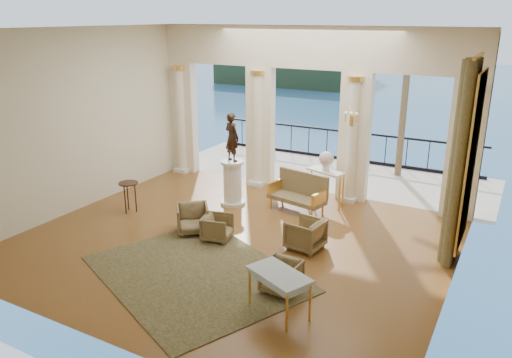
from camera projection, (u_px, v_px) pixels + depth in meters
The scene contains 23 objects.
floor at pixel (233, 241), 11.01m from camera, with size 9.00×9.00×0.00m, color #512613.
room_walls at pixel (199, 122), 9.18m from camera, with size 9.00×9.00×9.00m.
arcade at pixel (306, 100), 13.38m from camera, with size 9.00×0.56×4.50m.
terrace at pixel (328, 174), 15.85m from camera, with size 10.00×3.60×0.10m, color #BBAE99.
balustrade at pixel (346, 149), 17.04m from camera, with size 9.00×0.06×1.03m.
palm_tree at pixel (410, 39), 14.30m from camera, with size 2.00×2.00×4.50m.
headland at pixel (297, 63), 83.93m from camera, with size 22.00×18.00×6.00m, color black.
sea at pixel (481, 105), 62.81m from camera, with size 160.00×160.00×0.00m, color #235088.
curtain at pixel (461, 163), 9.66m from camera, with size 0.33×1.40×4.09m.
window_frame at pixel (471, 161), 9.55m from camera, with size 0.04×1.60×3.40m, color #EAAF4D.
wall_sconce at pixel (351, 120), 12.59m from camera, with size 0.30×0.11×0.33m.
rug at pixel (195, 273), 9.62m from camera, with size 3.99×3.10×0.02m, color #2E3518.
armchair_a at pixel (193, 217), 11.37m from camera, with size 0.70×0.65×0.72m, color #3F331A.
armchair_b at pixel (281, 275), 8.93m from camera, with size 0.63×0.59×0.65m, color #3F331A.
armchair_c at pixel (305, 233), 10.57m from camera, with size 0.70×0.66×0.72m, color #3F331A.
armchair_d at pixel (217, 226), 11.01m from camera, with size 0.60×0.56×0.62m, color #3F331A.
settee at pixel (299, 192), 12.63m from camera, with size 1.57×0.91×0.98m.
game_table at pixel (279, 277), 8.17m from camera, with size 1.23×0.98×0.74m.
pedestal at pixel (233, 183), 13.01m from camera, with size 0.65×0.65×1.18m.
statue at pixel (232, 137), 12.62m from camera, with size 0.45×0.30×1.24m, color #301F15.
console_table at pixel (326, 176), 12.87m from camera, with size 1.08×0.70×0.95m.
urn at pixel (326, 160), 12.73m from camera, with size 0.38×0.38×0.50m.
side_table at pixel (129, 187), 12.44m from camera, with size 0.48×0.48×0.79m.
Camera 1 is at (5.28, -8.54, 4.75)m, focal length 35.00 mm.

